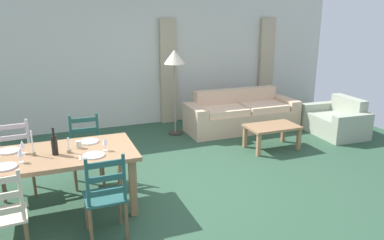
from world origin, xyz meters
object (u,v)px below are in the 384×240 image
at_px(coffee_cup_primary, 79,144).
at_px(dining_table, 52,161).
at_px(dining_chair_near_right, 106,196).
at_px(dining_chair_far_left, 16,159).
at_px(dining_chair_near_left, 3,216).
at_px(coffee_table, 272,129).
at_px(dining_chair_far_right, 86,150).
at_px(couch, 241,115).
at_px(armchair_upholstered, 337,122).
at_px(wine_glass_near_right, 105,142).
at_px(wine_glass_near_left, 20,153).
at_px(standing_lamp, 174,62).
at_px(wine_bottle, 54,145).
at_px(wine_glass_far_left, 22,144).

bearing_deg(coffee_cup_primary, dining_table, -165.98).
bearing_deg(coffee_cup_primary, dining_chair_near_right, -78.18).
bearing_deg(dining_chair_far_left, dining_chair_near_left, -90.99).
bearing_deg(coffee_table, dining_chair_far_right, -175.68).
relative_size(couch, armchair_upholstered, 1.90).
xyz_separation_m(dining_chair_far_left, dining_chair_far_right, (0.89, -0.01, 0.00)).
height_order(coffee_cup_primary, couch, coffee_cup_primary).
xyz_separation_m(wine_glass_near_right, armchair_upholstered, (4.67, 1.33, -0.61)).
distance_m(wine_glass_near_left, standing_lamp, 3.66).
bearing_deg(wine_glass_near_left, dining_chair_near_left, -104.52).
height_order(wine_glass_near_left, wine_glass_near_right, same).
bearing_deg(wine_glass_near_right, dining_chair_near_right, -100.15).
bearing_deg(dining_table, couch, 30.84).
height_order(dining_chair_far_right, armchair_upholstered, dining_chair_far_right).
xyz_separation_m(dining_chair_far_left, wine_glass_near_left, (0.14, -0.89, 0.38)).
xyz_separation_m(dining_table, wine_glass_near_left, (-0.30, -0.16, 0.20)).
height_order(dining_chair_near_left, wine_glass_near_right, dining_chair_near_left).
xyz_separation_m(dining_chair_near_left, armchair_upholstered, (5.73, 1.99, -0.23)).
xyz_separation_m(coffee_table, armchair_upholstered, (1.66, 0.25, -0.11)).
height_order(dining_table, coffee_cup_primary, coffee_cup_primary).
xyz_separation_m(dining_chair_near_left, wine_bottle, (0.51, 0.74, 0.39)).
distance_m(wine_glass_far_left, couch, 4.48).
relative_size(dining_chair_near_left, wine_glass_near_left, 5.96).
xyz_separation_m(dining_chair_far_left, couch, (4.08, 1.44, -0.19)).
xyz_separation_m(dining_chair_far_right, standing_lamp, (1.84, 1.64, 0.93)).
bearing_deg(wine_glass_near_right, dining_chair_near_left, -147.87).
xyz_separation_m(wine_glass_near_right, couch, (3.05, 2.29, -0.57)).
bearing_deg(wine_glass_near_right, couch, 36.98).
relative_size(dining_chair_far_right, standing_lamp, 0.59).
bearing_deg(coffee_table, dining_table, -165.05).
bearing_deg(dining_chair_far_left, couch, 19.45).
height_order(wine_glass_far_left, coffee_table, wine_glass_far_left).
relative_size(dining_table, dining_chair_near_right, 1.98).
bearing_deg(wine_bottle, wine_glass_near_left, -162.12).
relative_size(wine_glass_far_left, armchair_upholstered, 0.13).
distance_m(dining_chair_far_left, dining_chair_far_right, 0.89).
relative_size(armchair_upholstered, standing_lamp, 0.73).
distance_m(couch, standing_lamp, 1.76).
distance_m(dining_table, wine_glass_near_right, 0.64).
bearing_deg(dining_chair_near_left, armchair_upholstered, 19.18).
relative_size(dining_chair_near_left, coffee_cup_primary, 10.67).
height_order(dining_chair_far_right, standing_lamp, standing_lamp).
bearing_deg(dining_chair_near_left, wine_glass_far_left, 79.39).
relative_size(dining_chair_far_left, wine_glass_far_left, 5.96).
bearing_deg(wine_bottle, dining_table, 139.80).
distance_m(dining_table, standing_lamp, 3.38).
height_order(dining_table, dining_chair_near_left, dining_chair_near_left).
bearing_deg(coffee_table, dining_chair_near_left, -156.75).
relative_size(wine_glass_near_left, couch, 0.07).
distance_m(wine_glass_near_left, armchair_upholstered, 5.76).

